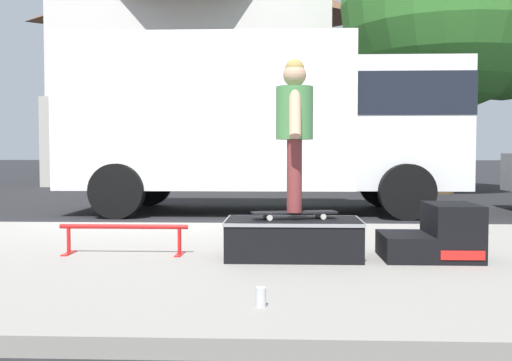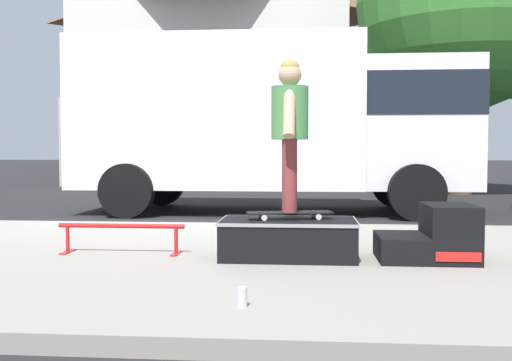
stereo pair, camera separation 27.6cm
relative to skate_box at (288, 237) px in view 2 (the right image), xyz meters
The scene contains 11 objects.
ground_plane 3.72m from the skate_box, 122.56° to the left, with size 140.00×140.00×0.00m, color black.
sidewalk_slab 2.01m from the skate_box, behind, with size 50.00×5.00×0.12m, color gray.
skate_box is the anchor object (origin of this frame).
kicker_ramp 1.30m from the skate_box, ahead, with size 0.85×0.67×0.50m.
grind_rail 1.60m from the skate_box, behind, with size 1.22×0.28×0.29m.
skateboard 0.22m from the skate_box, 73.18° to the left, with size 0.80×0.37×0.07m.
skater_kid 1.05m from the skate_box, 73.18° to the left, with size 0.34×0.71×1.39m.
soda_can 1.76m from the skate_box, 97.68° to the right, with size 0.07×0.07×0.13m.
box_truck 5.52m from the skate_box, 94.58° to the left, with size 6.91×2.63×3.05m.
street_tree_main 11.92m from the skate_box, 66.63° to the left, with size 5.91×5.37×7.51m.
house_behind 17.46m from the skate_box, 100.40° to the left, with size 9.54×8.22×8.40m.
Camera 2 is at (2.16, -8.50, 1.09)m, focal length 41.65 mm.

